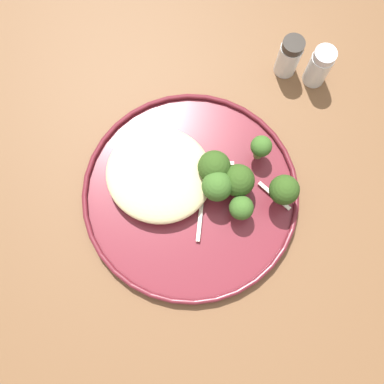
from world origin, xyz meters
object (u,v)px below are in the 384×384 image
broccoli_floret_split_head (262,148)px  broccoli_floret_center_pile (240,181)px  seared_scallop_left_edge (176,161)px  broccoli_floret_tall_stalk (216,168)px  pepper_shaker (290,57)px  seared_scallop_half_hidden (170,179)px  seared_scallop_tilted_round (200,180)px  broccoli_floret_near_rim (243,209)px  seared_scallop_right_edge (140,183)px  broccoli_floret_right_tilted (286,191)px  salt_shaker (320,67)px  dinner_plate (192,194)px  broccoli_floret_rear_charred (218,187)px

broccoli_floret_split_head → broccoli_floret_center_pile: size_ratio=0.86×
seared_scallop_left_edge → broccoli_floret_tall_stalk: (-0.06, -0.00, 0.02)m
pepper_shaker → broccoli_floret_split_head: bearing=92.1°
seared_scallop_half_hidden → seared_scallop_left_edge: bearing=-84.4°
seared_scallop_tilted_round → pepper_shaker: pepper_shaker is taller
seared_scallop_half_hidden → broccoli_floret_near_rim: bearing=175.6°
seared_scallop_right_edge → broccoli_floret_split_head: (-0.14, -0.10, 0.02)m
broccoli_floret_right_tilted → pepper_shaker: broccoli_floret_right_tilted is taller
seared_scallop_tilted_round → broccoli_floret_right_tilted: 0.11m
broccoli_floret_near_rim → broccoli_floret_tall_stalk: size_ratio=0.78×
seared_scallop_right_edge → pepper_shaker: size_ratio=0.38×
seared_scallop_tilted_round → broccoli_floret_center_pile: size_ratio=0.57×
broccoli_floret_near_rim → salt_shaker: (-0.04, -0.23, -0.01)m
dinner_plate → broccoli_floret_split_head: broccoli_floret_split_head is taller
dinner_plate → broccoli_floret_near_rim: (-0.07, 0.00, 0.03)m
dinner_plate → broccoli_floret_near_rim: broccoli_floret_near_rim is taller
broccoli_floret_rear_charred → broccoli_floret_tall_stalk: broccoli_floret_rear_charred is taller
broccoli_floret_near_rim → broccoli_floret_center_pile: broccoli_floret_center_pile is taller
salt_shaker → broccoli_floret_center_pile: bearing=75.5°
broccoli_floret_near_rim → broccoli_floret_center_pile: size_ratio=0.82×
dinner_plate → broccoli_floret_rear_charred: size_ratio=4.87×
seared_scallop_left_edge → broccoli_floret_center_pile: bearing=177.3°
seared_scallop_right_edge → broccoli_floret_split_head: bearing=-145.0°
seared_scallop_half_hidden → salt_shaker: bearing=-121.9°
broccoli_floret_center_pile → pepper_shaker: size_ratio=0.83×
broccoli_floret_split_head → broccoli_floret_rear_charred: bearing=64.0°
seared_scallop_right_edge → broccoli_floret_tall_stalk: bearing=-152.5°
seared_scallop_tilted_round → broccoli_floret_near_rim: 0.07m
broccoli_floret_tall_stalk → salt_shaker: size_ratio=0.87×
dinner_plate → salt_shaker: 0.25m
broccoli_floret_near_rim → pepper_shaker: pepper_shaker is taller
broccoli_floret_right_tilted → seared_scallop_tilted_round: bearing=8.6°
seared_scallop_half_hidden → broccoli_floret_center_pile: broccoli_floret_center_pile is taller
broccoli_floret_rear_charred → broccoli_floret_center_pile: (-0.02, -0.02, -0.00)m
broccoli_floret_near_rim → broccoli_floret_tall_stalk: bearing=-36.1°
dinner_plate → seared_scallop_tilted_round: seared_scallop_tilted_round is taller
seared_scallop_left_edge → seared_scallop_tilted_round: seared_scallop_tilted_round is taller
broccoli_floret_tall_stalk → broccoli_floret_center_pile: broccoli_floret_tall_stalk is taller
seared_scallop_right_edge → broccoli_floret_split_head: 0.17m
dinner_plate → broccoli_floret_near_rim: 0.08m
broccoli_floret_right_tilted → broccoli_floret_center_pile: bearing=6.0°
seared_scallop_tilted_round → broccoli_floret_right_tilted: broccoli_floret_right_tilted is taller
dinner_plate → broccoli_floret_split_head: bearing=-128.8°
seared_scallop_tilted_round → broccoli_floret_right_tilted: size_ratio=0.51×
dinner_plate → seared_scallop_left_edge: bearing=-42.6°
seared_scallop_left_edge → seared_scallop_right_edge: bearing=53.3°
seared_scallop_right_edge → seared_scallop_half_hidden: bearing=-154.1°
seared_scallop_left_edge → seared_scallop_tilted_round: size_ratio=0.82×
broccoli_floret_right_tilted → pepper_shaker: 0.20m
pepper_shaker → broccoli_floret_near_rim: bearing=91.9°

